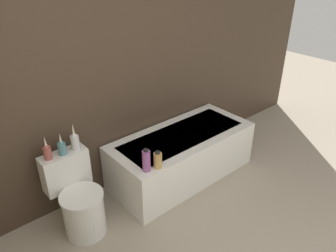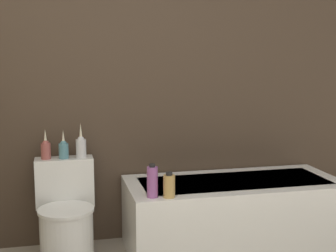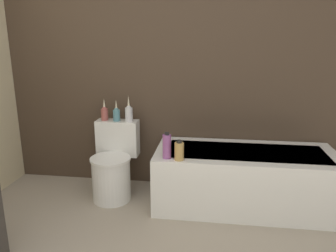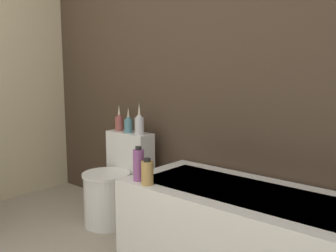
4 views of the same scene
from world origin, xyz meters
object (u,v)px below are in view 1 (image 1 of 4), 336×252
bathtub (182,155)px  vase_silver (62,147)px  shampoo_bottle_tall (146,161)px  vase_bronze (75,141)px  toilet (78,200)px  vase_gold (47,151)px  shampoo_bottle_short (158,160)px

bathtub → vase_silver: vase_silver is taller
shampoo_bottle_tall → vase_bronze: bearing=134.3°
vase_silver → shampoo_bottle_tall: 0.70m
vase_bronze → shampoo_bottle_tall: (0.41, -0.42, -0.16)m
bathtub → vase_silver: bearing=171.5°
toilet → vase_bronze: (0.12, 0.16, 0.47)m
toilet → vase_bronze: bearing=54.2°
toilet → vase_gold: size_ratio=3.29×
toilet → vase_silver: size_ratio=3.46×
vase_gold → vase_bronze: bearing=-2.3°
toilet → vase_bronze: 0.51m
bathtub → vase_gold: 1.40m
shampoo_bottle_tall → vase_silver: bearing=141.5°
bathtub → toilet: (-1.17, 0.01, 0.04)m
toilet → shampoo_bottle_tall: 0.66m
bathtub → vase_bronze: (-1.05, 0.18, 0.51)m
shampoo_bottle_tall → toilet: bearing=153.9°
toilet → shampoo_bottle_short: 0.75m
shampoo_bottle_tall → shampoo_bottle_short: size_ratio=1.32×
toilet → shampoo_bottle_short: toilet is taller
vase_bronze → vase_gold: bearing=177.7°
bathtub → vase_bronze: size_ratio=6.34×
toilet → vase_gold: vase_gold is taller
shampoo_bottle_tall → shampoo_bottle_short: (0.10, -0.03, -0.03)m
vase_bronze → shampoo_bottle_short: (0.51, -0.45, -0.19)m
vase_silver → shampoo_bottle_tall: size_ratio=0.92×
vase_silver → vase_bronze: 0.12m
vase_gold → vase_bronze: (0.24, -0.01, 0.01)m
bathtub → vase_silver: (-1.17, 0.17, 0.50)m
vase_silver → vase_bronze: size_ratio=0.82×
toilet → bathtub: bearing=-0.6°
bathtub → shampoo_bottle_short: shampoo_bottle_short is taller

